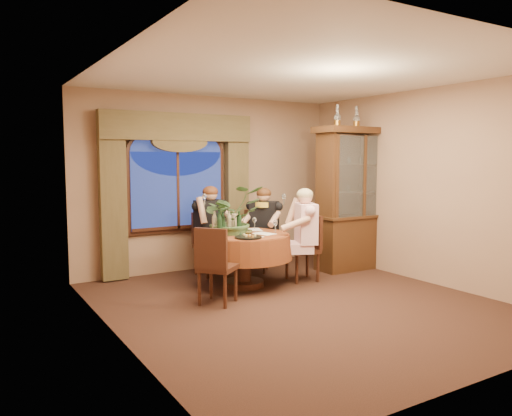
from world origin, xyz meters
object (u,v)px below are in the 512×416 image
olive_bowl (247,232)px  wine_bottle_3 (220,224)px  chair_back (211,244)px  chair_front_left (218,265)px  wine_bottle_2 (239,223)px  dining_table (244,260)px  person_pink (306,236)px  wine_bottle_1 (219,222)px  wine_bottle_4 (229,223)px  stoneware_vase (235,224)px  oil_lamp_right (375,118)px  wine_bottle_0 (214,223)px  chair_right (302,248)px  person_scarf (264,230)px  oil_lamp_left (337,116)px  oil_lamp_center (357,117)px  person_back (210,231)px  centerpiece_plant (231,193)px  china_cabinet (355,199)px  chair_back_right (255,242)px  wine_bottle_5 (223,224)px

olive_bowl → wine_bottle_3: (-0.44, -0.04, 0.14)m
chair_back → chair_front_left: same height
wine_bottle_2 → dining_table: bearing=35.8°
person_pink → olive_bowl: bearing=91.3°
wine_bottle_1 → wine_bottle_4: 0.20m
wine_bottle_1 → wine_bottle_3: same height
person_pink → stoneware_vase: person_pink is taller
stoneware_vase → olive_bowl: 0.20m
wine_bottle_1 → wine_bottle_2: size_ratio=1.00×
oil_lamp_right → wine_bottle_0: (-2.94, 0.02, -1.55)m
chair_right → person_scarf: (-0.20, 0.74, 0.19)m
oil_lamp_left → chair_back: (-1.84, 0.77, -1.98)m
oil_lamp_center → olive_bowl: bearing=-176.7°
oil_lamp_center → wine_bottle_0: size_ratio=1.03×
oil_lamp_right → person_back: size_ratio=0.25×
chair_right → centerpiece_plant: bearing=83.3°
china_cabinet → chair_back_right: size_ratio=2.39×
oil_lamp_center → wine_bottle_5: size_ratio=1.03×
dining_table → wine_bottle_4: (-0.22, 0.02, 0.54)m
dining_table → stoneware_vase: 0.53m
wine_bottle_3 → chair_back_right: bearing=37.4°
oil_lamp_right → person_pink: bearing=-165.9°
centerpiece_plant → chair_back_right: bearing=37.9°
wine_bottle_0 → wine_bottle_1: 0.17m
oil_lamp_right → person_pink: (-1.71, -0.43, -1.77)m
china_cabinet → wine_bottle_0: 2.55m
chair_back_right → stoneware_vase: size_ratio=3.50×
chair_right → wine_bottle_1: bearing=82.5°
oil_lamp_left → centerpiece_plant: size_ratio=0.36×
chair_back_right → wine_bottle_0: size_ratio=2.91×
wine_bottle_2 → wine_bottle_5: same height
dining_table → chair_right: size_ratio=1.42×
olive_bowl → wine_bottle_4: bearing=168.7°
chair_right → wine_bottle_4: size_ratio=2.91×
chair_back_right → oil_lamp_center: bearing=-161.8°
china_cabinet → person_pink: china_cabinet is taller
oil_lamp_right → person_scarf: oil_lamp_right is taller
dining_table → wine_bottle_4: 0.58m
person_scarf → wine_bottle_3: (-1.11, -0.65, 0.24)m
stoneware_vase → wine_bottle_0: (-0.32, 0.01, 0.03)m
chair_back_right → centerpiece_plant: centerpiece_plant is taller
chair_front_left → person_pink: person_pink is taller
oil_lamp_center → chair_back: oil_lamp_center is taller
person_back → wine_bottle_3: bearing=64.1°
stoneware_vase → olive_bowl: (0.11, -0.12, -0.11)m
wine_bottle_2 → wine_bottle_4: same height
person_back → wine_bottle_4: 0.86m
wine_bottle_0 → chair_front_left: bearing=-113.6°
oil_lamp_left → olive_bowl: bearing=-175.9°
stoneware_vase → oil_lamp_right: bearing=-0.0°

